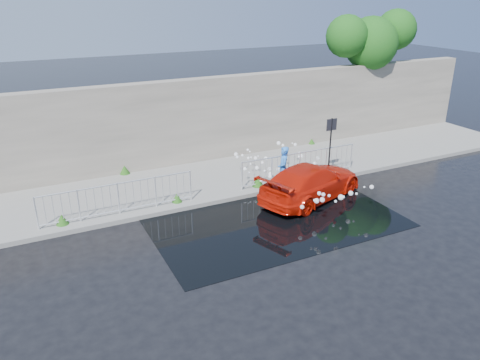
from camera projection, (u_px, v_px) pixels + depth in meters
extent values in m
plane|color=black|center=(276.00, 236.00, 14.37)|extent=(90.00, 90.00, 0.00)
cube|color=slate|center=(212.00, 179.00, 18.49)|extent=(30.00, 4.00, 0.15)
cube|color=slate|center=(234.00, 197.00, 16.83)|extent=(30.00, 0.25, 0.16)
cube|color=#655F55|center=(191.00, 121.00, 19.63)|extent=(30.00, 0.60, 3.50)
cube|color=black|center=(273.00, 219.00, 15.40)|extent=(8.00, 5.00, 0.01)
cylinder|color=black|center=(330.00, 150.00, 18.19)|extent=(0.06, 0.06, 2.50)
cube|color=black|center=(332.00, 125.00, 17.81)|extent=(0.45, 0.04, 0.45)
cylinder|color=#332114|center=(364.00, 83.00, 24.32)|extent=(0.36, 0.36, 5.00)
sphere|color=#104413|center=(371.00, 44.00, 22.66)|extent=(2.59, 2.59, 2.59)
sphere|color=#104413|center=(396.00, 30.00, 23.05)|extent=(1.98, 1.98, 1.98)
sphere|color=#104413|center=(347.00, 36.00, 21.90)|extent=(1.99, 1.99, 1.99)
cylinder|color=silver|center=(36.00, 213.00, 14.23)|extent=(0.05, 0.05, 1.10)
cylinder|color=silver|center=(190.00, 185.00, 16.27)|extent=(0.05, 0.05, 1.10)
cylinder|color=silver|center=(117.00, 184.00, 15.05)|extent=(5.00, 0.04, 0.04)
cylinder|color=silver|center=(120.00, 210.00, 15.41)|extent=(5.00, 0.04, 0.04)
cylinder|color=silver|center=(242.00, 176.00, 17.09)|extent=(0.05, 0.05, 1.10)
cylinder|color=silver|center=(351.00, 156.00, 19.13)|extent=(0.05, 0.05, 1.10)
cylinder|color=silver|center=(300.00, 153.00, 17.92)|extent=(5.00, 0.04, 0.04)
cylinder|color=silver|center=(299.00, 176.00, 18.27)|extent=(5.00, 0.04, 0.04)
cone|color=#144713|center=(62.00, 219.00, 14.70)|extent=(0.40, 0.40, 0.33)
cone|color=#144713|center=(177.00, 198.00, 16.26)|extent=(0.36, 0.36, 0.32)
cone|color=#144713|center=(258.00, 181.00, 17.54)|extent=(0.44, 0.44, 0.43)
cone|color=#144713|center=(336.00, 168.00, 19.04)|extent=(0.38, 0.38, 0.28)
cone|color=#144713|center=(125.00, 170.00, 18.75)|extent=(0.42, 0.42, 0.35)
cone|color=#144713|center=(311.00, 141.00, 22.45)|extent=(0.34, 0.34, 0.25)
sphere|color=white|center=(318.00, 158.00, 18.80)|extent=(0.16, 0.16, 0.16)
sphere|color=white|center=(270.00, 177.00, 17.54)|extent=(0.13, 0.13, 0.13)
sphere|color=white|center=(251.00, 157.00, 18.19)|extent=(0.07, 0.07, 0.07)
sphere|color=white|center=(300.00, 153.00, 18.95)|extent=(0.11, 0.11, 0.11)
sphere|color=white|center=(245.00, 169.00, 17.78)|extent=(0.14, 0.14, 0.14)
sphere|color=white|center=(242.00, 155.00, 18.68)|extent=(0.10, 0.10, 0.10)
sphere|color=white|center=(257.00, 168.00, 17.83)|extent=(0.15, 0.15, 0.15)
sphere|color=white|center=(287.00, 173.00, 17.85)|extent=(0.10, 0.10, 0.10)
sphere|color=white|center=(248.00, 158.00, 18.33)|extent=(0.11, 0.11, 0.11)
sphere|color=white|center=(299.00, 157.00, 18.65)|extent=(0.09, 0.09, 0.09)
sphere|color=white|center=(285.00, 164.00, 18.09)|extent=(0.14, 0.14, 0.14)
sphere|color=white|center=(292.00, 143.00, 19.67)|extent=(0.06, 0.06, 0.06)
sphere|color=white|center=(328.00, 169.00, 18.36)|extent=(0.07, 0.07, 0.07)
sphere|color=white|center=(285.00, 149.00, 18.97)|extent=(0.15, 0.15, 0.15)
sphere|color=white|center=(278.00, 169.00, 17.89)|extent=(0.14, 0.14, 0.14)
sphere|color=white|center=(279.00, 143.00, 19.53)|extent=(0.17, 0.17, 0.17)
sphere|color=white|center=(295.00, 145.00, 19.44)|extent=(0.14, 0.14, 0.14)
sphere|color=white|center=(251.00, 164.00, 17.98)|extent=(0.07, 0.07, 0.07)
sphere|color=white|center=(236.00, 154.00, 18.39)|extent=(0.15, 0.15, 0.15)
sphere|color=white|center=(266.00, 158.00, 18.39)|extent=(0.14, 0.14, 0.14)
sphere|color=white|center=(265.00, 171.00, 17.68)|extent=(0.08, 0.08, 0.08)
sphere|color=white|center=(298.00, 175.00, 17.99)|extent=(0.09, 0.09, 0.09)
sphere|color=white|center=(283.00, 145.00, 19.39)|extent=(0.11, 0.11, 0.11)
sphere|color=white|center=(271.00, 174.00, 17.76)|extent=(0.18, 0.18, 0.18)
sphere|color=white|center=(267.00, 185.00, 17.28)|extent=(0.09, 0.09, 0.09)
sphere|color=white|center=(249.00, 172.00, 17.57)|extent=(0.07, 0.07, 0.07)
sphere|color=white|center=(309.00, 173.00, 18.35)|extent=(0.09, 0.09, 0.09)
sphere|color=white|center=(248.00, 150.00, 18.72)|extent=(0.10, 0.10, 0.10)
sphere|color=white|center=(262.00, 163.00, 18.36)|extent=(0.11, 0.11, 0.11)
sphere|color=white|center=(250.00, 152.00, 18.72)|extent=(0.06, 0.06, 0.06)
sphere|color=white|center=(270.00, 169.00, 18.03)|extent=(0.16, 0.16, 0.16)
sphere|color=white|center=(258.00, 156.00, 18.60)|extent=(0.06, 0.06, 0.06)
sphere|color=white|center=(301.00, 156.00, 18.87)|extent=(0.18, 0.18, 0.18)
sphere|color=white|center=(315.00, 164.00, 18.71)|extent=(0.16, 0.16, 0.16)
sphere|color=white|center=(261.00, 181.00, 17.31)|extent=(0.10, 0.10, 0.10)
sphere|color=white|center=(237.00, 157.00, 18.46)|extent=(0.12, 0.12, 0.12)
sphere|color=white|center=(255.00, 158.00, 18.37)|extent=(0.14, 0.14, 0.14)
sphere|color=white|center=(356.00, 194.00, 16.00)|extent=(0.09, 0.09, 0.09)
sphere|color=white|center=(329.00, 196.00, 15.21)|extent=(0.10, 0.10, 0.10)
sphere|color=white|center=(351.00, 193.00, 16.00)|extent=(0.17, 0.17, 0.17)
sphere|color=white|center=(317.00, 201.00, 15.26)|extent=(0.17, 0.17, 0.17)
sphere|color=white|center=(343.00, 197.00, 15.60)|extent=(0.10, 0.10, 0.10)
sphere|color=white|center=(364.00, 187.00, 15.60)|extent=(0.07, 0.07, 0.07)
sphere|color=white|center=(319.00, 193.00, 14.83)|extent=(0.13, 0.13, 0.13)
sphere|color=white|center=(302.00, 207.00, 14.94)|extent=(0.14, 0.14, 0.14)
sphere|color=white|center=(322.00, 200.00, 14.55)|extent=(0.16, 0.16, 0.16)
sphere|color=white|center=(336.00, 201.00, 15.59)|extent=(0.09, 0.09, 0.09)
sphere|color=white|center=(341.00, 197.00, 14.71)|extent=(0.18, 0.18, 0.18)
sphere|color=white|center=(314.00, 200.00, 14.67)|extent=(0.08, 0.08, 0.08)
sphere|color=white|center=(323.00, 195.00, 14.65)|extent=(0.12, 0.12, 0.12)
sphere|color=white|center=(372.00, 187.00, 15.57)|extent=(0.15, 0.15, 0.15)
imported|color=red|center=(311.00, 182.00, 16.73)|extent=(4.78, 3.16, 1.29)
imported|color=blue|center=(283.00, 169.00, 17.37)|extent=(0.60, 0.72, 1.70)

